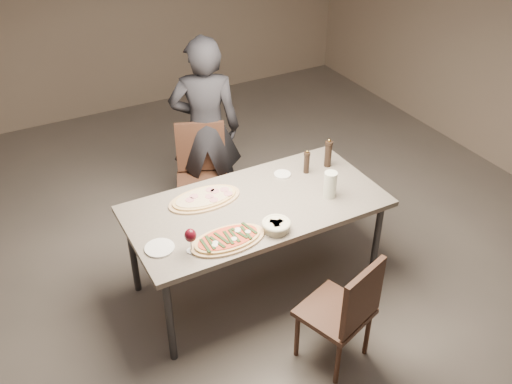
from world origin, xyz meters
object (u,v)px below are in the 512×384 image
chair_far (202,171)px  diner (206,129)px  bread_basket (276,225)px  chair_near (346,309)px  zucchini_pizza (228,239)px  ham_pizza (205,198)px  dining_table (256,210)px  carafe (330,184)px  pepper_mill_left (307,162)px

chair_far → diner: (0.11, 0.15, 0.30)m
bread_basket → chair_near: chair_near is taller
zucchini_pizza → ham_pizza: 0.49m
bread_basket → dining_table: bearing=85.7°
carafe → pepper_mill_left: bearing=85.8°
dining_table → chair_near: chair_near is taller
diner → ham_pizza: bearing=89.0°
bread_basket → pepper_mill_left: (0.56, 0.51, 0.05)m
chair_far → bread_basket: bearing=110.7°
ham_pizza → carafe: size_ratio=2.75×
zucchini_pizza → diner: 1.44m
chair_near → ham_pizza: bearing=92.7°
dining_table → ham_pizza: 0.37m
ham_pizza → chair_near: chair_near is taller
pepper_mill_left → zucchini_pizza: bearing=-152.2°
bread_basket → chair_far: (0.02, 1.27, -0.28)m
zucchini_pizza → carafe: size_ratio=2.62×
bread_basket → diner: bearing=84.8°
diner → chair_near: bearing=114.7°
ham_pizza → diner: diner is taller
zucchini_pizza → chair_far: size_ratio=0.56×
carafe → dining_table: bearing=162.5°
carafe → chair_near: bearing=-115.8°
zucchini_pizza → chair_near: (0.50, -0.63, -0.29)m
carafe → diner: diner is taller
zucchini_pizza → chair_far: chair_far is taller
dining_table → pepper_mill_left: (0.53, 0.19, 0.15)m
bread_basket → chair_near: 0.69m
zucchini_pizza → pepper_mill_left: (0.89, 0.47, 0.07)m
bread_basket → pepper_mill_left: pepper_mill_left is taller
zucchini_pizza → carafe: 0.87m
carafe → chair_far: bearing=115.1°
zucchini_pizza → chair_far: (0.34, 1.22, -0.26)m
dining_table → diner: size_ratio=1.11×
dining_table → carafe: carafe is taller
ham_pizza → bread_basket: size_ratio=2.74×
ham_pizza → bread_basket: bread_basket is taller
pepper_mill_left → carafe: 0.35m
chair_far → chair_near: bearing=116.1°
carafe → ham_pizza: bearing=155.2°
chair_near → chair_far: bearing=76.0°
ham_pizza → diner: (0.40, 0.88, 0.04)m
zucchini_pizza → chair_near: bearing=-29.1°
dining_table → chair_near: bearing=-81.1°
dining_table → ham_pizza: bearing=144.5°
dining_table → pepper_mill_left: bearing=19.2°
dining_table → carafe: 0.55m
carafe → chair_far: 1.26m
dining_table → bread_basket: 0.34m
chair_near → diner: size_ratio=0.52×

